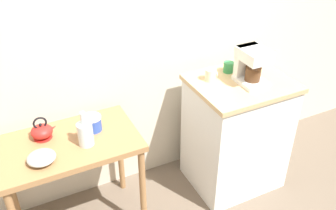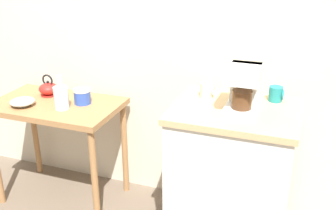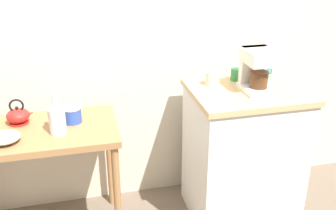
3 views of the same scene
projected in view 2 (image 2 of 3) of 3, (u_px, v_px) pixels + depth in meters
The scene contains 11 objects.
back_wall at pixel (175, 7), 2.58m from camera, with size 4.40×0.10×2.80m, color beige.
wooden_table at pixel (57, 117), 2.77m from camera, with size 0.89×0.53×0.77m.
kitchen_counter at pixel (231, 179), 2.38m from camera, with size 0.71×0.58×0.93m.
bowl_stoneware at pixel (22, 102), 2.66m from camera, with size 0.17×0.17×0.05m.
teakettle at pixel (49, 89), 2.84m from camera, with size 0.17×0.14×0.16m.
glass_carafe_vase at pixel (61, 97), 2.60m from camera, with size 0.10×0.10×0.24m.
canister_enamel at pixel (82, 96), 2.70m from camera, with size 0.12×0.12×0.10m.
coffee_maker at pixel (244, 87), 2.12m from camera, with size 0.18×0.22×0.26m.
mug_small_cream at pixel (207, 90), 2.35m from camera, with size 0.08×0.08×0.09m.
mug_tall_green at pixel (240, 92), 2.34m from camera, with size 0.08×0.07×0.08m.
mug_dark_teal at pixel (276, 94), 2.29m from camera, with size 0.08×0.08×0.09m.
Camera 2 is at (0.94, -2.07, 1.79)m, focal length 42.14 mm.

